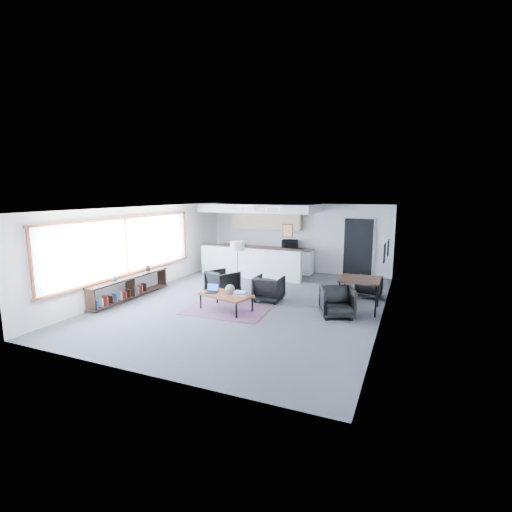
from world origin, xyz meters
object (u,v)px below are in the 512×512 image
at_px(laptop, 212,290).
at_px(dining_chair_far, 369,287).
at_px(coffee_table, 226,295).
at_px(floor_lamp, 237,248).
at_px(microwave, 290,243).
at_px(armchair_left, 223,281).
at_px(ceramic_pot, 230,289).
at_px(dining_chair_near, 337,303).
at_px(armchair_right, 269,287).
at_px(book_stack, 241,294).
at_px(dining_table, 360,281).

height_order(laptop, dining_chair_far, laptop).
relative_size(coffee_table, floor_lamp, 0.97).
bearing_deg(microwave, armchair_left, -112.56).
bearing_deg(floor_lamp, ceramic_pot, -69.40).
distance_m(dining_chair_near, dining_chair_far, 2.12).
distance_m(armchair_right, microwave, 3.93).
xyz_separation_m(book_stack, armchair_right, (0.30, 1.22, -0.10)).
distance_m(coffee_table, dining_chair_far, 4.23).
relative_size(laptop, dining_table, 0.35).
xyz_separation_m(ceramic_pot, armchair_right, (0.60, 1.21, -0.17)).
bearing_deg(dining_table, laptop, -158.86).
bearing_deg(floor_lamp, coffee_table, -72.23).
height_order(dining_chair_near, dining_chair_far, dining_chair_near).
distance_m(coffee_table, microwave, 5.12).
distance_m(dining_table, dining_chair_far, 1.39).
bearing_deg(armchair_left, dining_chair_far, -135.91).
bearing_deg(microwave, coffee_table, -100.55).
bearing_deg(dining_chair_far, armchair_left, 23.13).
bearing_deg(coffee_table, dining_chair_near, 28.49).
bearing_deg(dining_chair_far, laptop, 40.08).
xyz_separation_m(ceramic_pot, floor_lamp, (-0.74, 1.98, 0.76)).
relative_size(ceramic_pot, floor_lamp, 0.16).
height_order(floor_lamp, microwave, floor_lamp).
distance_m(floor_lamp, dining_table, 3.89).
distance_m(ceramic_pot, armchair_right, 1.36).
bearing_deg(ceramic_pot, armchair_right, 63.61).
bearing_deg(ceramic_pot, armchair_left, 125.44).
xyz_separation_m(armchair_right, dining_chair_near, (2.03, -0.61, -0.05)).
bearing_deg(dining_table, ceramic_pot, -156.22).
height_order(armchair_left, dining_table, dining_table).
bearing_deg(coffee_table, laptop, -168.41).
distance_m(armchair_left, dining_chair_far, 4.28).
bearing_deg(laptop, book_stack, -11.45).
xyz_separation_m(ceramic_pot, dining_chair_near, (2.63, 0.60, -0.22)).
bearing_deg(dining_table, microwave, 130.00).
bearing_deg(ceramic_pot, laptop, -176.54).
relative_size(laptop, floor_lamp, 0.24).
height_order(coffee_table, dining_chair_near, dining_chair_near).
relative_size(dining_chair_far, microwave, 1.02).
height_order(book_stack, dining_chair_far, dining_chair_far).
height_order(dining_chair_far, microwave, microwave).
bearing_deg(armchair_right, dining_chair_near, 162.01).
xyz_separation_m(ceramic_pot, dining_chair_far, (3.15, 2.66, -0.26)).
bearing_deg(dining_table, dining_chair_far, 85.77).
height_order(armchair_left, armchair_right, armchair_left).
height_order(armchair_right, floor_lamp, floor_lamp).
bearing_deg(coffee_table, dining_table, 38.88).
distance_m(armchair_left, floor_lamp, 1.19).
bearing_deg(armchair_right, floor_lamp, -31.00).
distance_m(dining_chair_far, microwave, 4.05).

